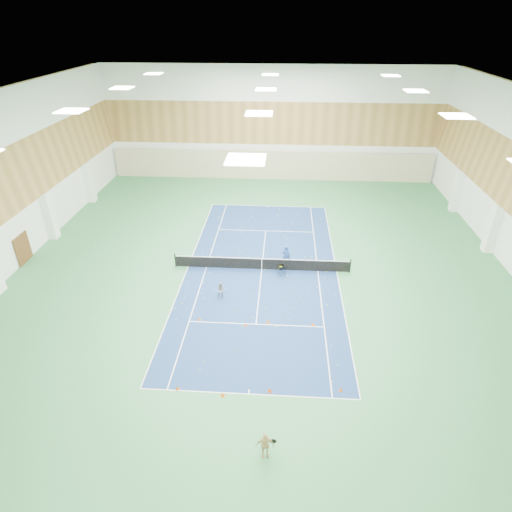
# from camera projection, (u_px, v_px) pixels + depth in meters

# --- Properties ---
(ground) EXTENTS (40.00, 40.00, 0.00)m
(ground) POSITION_uv_depth(u_px,v_px,m) (262.00, 269.00, 31.48)
(ground) COLOR #327543
(ground) RESTS_ON ground
(room_shell) EXTENTS (36.00, 40.00, 12.00)m
(room_shell) POSITION_uv_depth(u_px,v_px,m) (262.00, 193.00, 28.51)
(room_shell) COLOR white
(room_shell) RESTS_ON ground
(wood_cladding) EXTENTS (36.00, 40.00, 8.00)m
(wood_cladding) POSITION_uv_depth(u_px,v_px,m) (263.00, 164.00, 27.52)
(wood_cladding) COLOR #A7773E
(wood_cladding) RESTS_ON room_shell
(ceiling_light_grid) EXTENTS (21.40, 25.40, 0.06)m
(ceiling_light_grid) POSITION_uv_depth(u_px,v_px,m) (263.00, 100.00, 25.58)
(ceiling_light_grid) COLOR white
(ceiling_light_grid) RESTS_ON room_shell
(court_surface) EXTENTS (10.97, 23.77, 0.01)m
(court_surface) POSITION_uv_depth(u_px,v_px,m) (262.00, 269.00, 31.48)
(court_surface) COLOR navy
(court_surface) RESTS_ON ground
(tennis_balls_scatter) EXTENTS (10.57, 22.77, 0.07)m
(tennis_balls_scatter) POSITION_uv_depth(u_px,v_px,m) (262.00, 269.00, 31.46)
(tennis_balls_scatter) COLOR #C7E727
(tennis_balls_scatter) RESTS_ON ground
(tennis_net) EXTENTS (12.80, 0.10, 1.10)m
(tennis_net) POSITION_uv_depth(u_px,v_px,m) (262.00, 263.00, 31.21)
(tennis_net) COLOR black
(tennis_net) RESTS_ON ground
(back_curtain) EXTENTS (35.40, 0.16, 3.20)m
(back_curtain) POSITION_uv_depth(u_px,v_px,m) (271.00, 165.00, 47.81)
(back_curtain) COLOR #C6B793
(back_curtain) RESTS_ON ground
(door_left_b) EXTENTS (0.08, 1.80, 2.20)m
(door_left_b) POSITION_uv_depth(u_px,v_px,m) (23.00, 249.00, 31.95)
(door_left_b) COLOR #593319
(door_left_b) RESTS_ON ground
(coach) EXTENTS (0.69, 0.51, 1.74)m
(coach) POSITION_uv_depth(u_px,v_px,m) (286.00, 256.00, 31.47)
(coach) COLOR #21469B
(coach) RESTS_ON ground
(child_court) EXTENTS (0.68, 0.58, 1.22)m
(child_court) POSITION_uv_depth(u_px,v_px,m) (221.00, 290.00, 28.02)
(child_court) COLOR gray
(child_court) RESTS_ON ground
(child_apron) EXTENTS (0.83, 0.47, 1.34)m
(child_apron) POSITION_uv_depth(u_px,v_px,m) (265.00, 445.00, 17.94)
(child_apron) COLOR tan
(child_apron) RESTS_ON ground
(ball_cart) EXTENTS (0.60, 0.60, 0.80)m
(ball_cart) POSITION_uv_depth(u_px,v_px,m) (281.00, 270.00, 30.62)
(ball_cart) COLOR black
(ball_cart) RESTS_ON ground
(cone_svc_a) EXTENTS (0.18, 0.18, 0.19)m
(cone_svc_a) POSITION_uv_depth(u_px,v_px,m) (199.00, 319.00, 26.25)
(cone_svc_a) COLOR #E75E0C
(cone_svc_a) RESTS_ON ground
(cone_svc_b) EXTENTS (0.19, 0.19, 0.20)m
(cone_svc_b) POSITION_uv_depth(u_px,v_px,m) (246.00, 324.00, 25.77)
(cone_svc_b) COLOR #FF560D
(cone_svc_b) RESTS_ON ground
(cone_svc_c) EXTENTS (0.22, 0.22, 0.25)m
(cone_svc_c) POSITION_uv_depth(u_px,v_px,m) (268.00, 321.00, 25.99)
(cone_svc_c) COLOR orange
(cone_svc_c) RESTS_ON ground
(cone_svc_d) EXTENTS (0.21, 0.21, 0.24)m
(cone_svc_d) POSITION_uv_depth(u_px,v_px,m) (313.00, 324.00, 25.76)
(cone_svc_d) COLOR #FF590D
(cone_svc_d) RESTS_ON ground
(cone_base_a) EXTENTS (0.20, 0.20, 0.23)m
(cone_base_a) POSITION_uv_depth(u_px,v_px,m) (178.00, 388.00, 21.39)
(cone_base_a) COLOR #D6580B
(cone_base_a) RESTS_ON ground
(cone_base_b) EXTENTS (0.22, 0.22, 0.24)m
(cone_base_b) POSITION_uv_depth(u_px,v_px,m) (223.00, 394.00, 21.02)
(cone_base_b) COLOR #FF5B0D
(cone_base_b) RESTS_ON ground
(cone_base_c) EXTENTS (0.23, 0.23, 0.25)m
(cone_base_c) POSITION_uv_depth(u_px,v_px,m) (270.00, 390.00, 21.26)
(cone_base_c) COLOR #DC410B
(cone_base_c) RESTS_ON ground
(cone_base_d) EXTENTS (0.19, 0.19, 0.21)m
(cone_base_d) POSITION_uv_depth(u_px,v_px,m) (341.00, 389.00, 21.33)
(cone_base_d) COLOR #F34B0C
(cone_base_d) RESTS_ON ground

